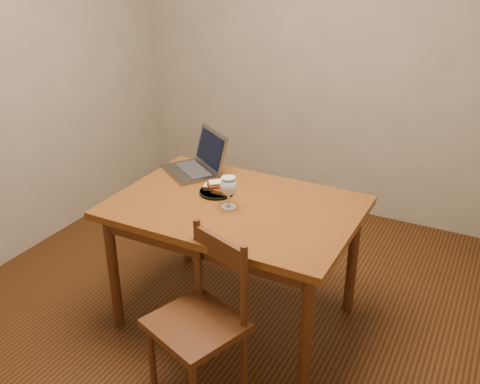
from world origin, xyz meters
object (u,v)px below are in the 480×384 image
at_px(chair, 200,314).
at_px(plate, 217,192).
at_px(laptop, 199,161).
at_px(milk_glass, 229,192).
at_px(table, 235,218).

relative_size(chair, plate, 2.59).
xyz_separation_m(plate, laptop, (-0.26, 0.24, 0.06)).
relative_size(chair, milk_glass, 2.85).
relative_size(table, milk_glass, 7.38).
distance_m(table, milk_glass, 0.18).
relative_size(table, laptop, 2.88).
bearing_deg(milk_glass, plate, 139.96).
height_order(plate, milk_glass, milk_glass).
distance_m(plate, milk_glass, 0.20).
bearing_deg(chair, milk_glass, 123.58).
bearing_deg(plate, chair, -66.98).
bearing_deg(milk_glass, chair, -75.83).
bearing_deg(table, chair, -78.05).
bearing_deg(table, laptop, 143.26).
height_order(table, plate, plate).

